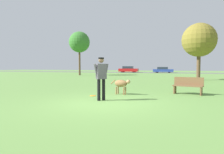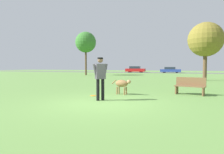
% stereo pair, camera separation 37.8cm
% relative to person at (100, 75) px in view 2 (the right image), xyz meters
% --- Properties ---
extents(ground_plane, '(120.00, 120.00, 0.00)m').
position_rel_person_xyz_m(ground_plane, '(0.34, -0.50, -1.02)').
color(ground_plane, '#608C42').
extents(far_road_strip, '(120.00, 6.00, 0.01)m').
position_rel_person_xyz_m(far_road_strip, '(0.34, 37.01, -1.02)').
color(far_road_strip, '#5B5B59').
rests_on(far_road_strip, ground_plane).
extents(person, '(0.50, 0.55, 1.73)m').
position_rel_person_xyz_m(person, '(0.00, 0.00, 0.00)').
color(person, black).
rests_on(person, ground_plane).
extents(dog, '(1.07, 0.47, 0.74)m').
position_rel_person_xyz_m(dog, '(0.30, 1.91, -0.50)').
color(dog, olive).
rests_on(dog, ground_plane).
extents(frisbee, '(0.28, 0.28, 0.02)m').
position_rel_person_xyz_m(frisbee, '(-0.82, 1.01, -1.01)').
color(frisbee, orange).
rests_on(frisbee, ground_plane).
extents(tree_far_left, '(3.21, 3.21, 6.74)m').
position_rel_person_xyz_m(tree_far_left, '(-11.80, 20.32, 4.08)').
color(tree_far_left, brown).
rests_on(tree_far_left, ground_plane).
extents(tree_far_right, '(3.34, 3.34, 5.66)m').
position_rel_person_xyz_m(tree_far_right, '(4.74, 14.27, 2.95)').
color(tree_far_right, brown).
rests_on(tree_far_right, ground_plane).
extents(parked_car_red, '(4.46, 1.87, 1.41)m').
position_rel_person_xyz_m(parked_car_red, '(-8.18, 36.92, -0.34)').
color(parked_car_red, red).
rests_on(parked_car_red, ground_plane).
extents(parked_car_blue, '(4.30, 1.94, 1.25)m').
position_rel_person_xyz_m(parked_car_blue, '(-0.46, 36.82, -0.41)').
color(parked_car_blue, '#284293').
rests_on(parked_car_blue, ground_plane).
extents(park_bench, '(1.46, 0.74, 0.84)m').
position_rel_person_xyz_m(park_bench, '(3.38, 3.05, -0.57)').
color(park_bench, brown).
rests_on(park_bench, ground_plane).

